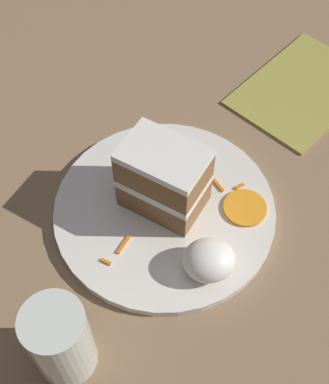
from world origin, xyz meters
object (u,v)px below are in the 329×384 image
object	(u,v)px
cake_slice	(164,178)
cream_dollop	(209,260)
plate	(164,210)
drinking_glass	(61,343)
menu_card	(303,89)
orange_garnish	(245,208)

from	to	relation	value
cake_slice	cream_dollop	world-z (taller)	cake_slice
plate	cream_dollop	distance (m)	0.10
plate	cream_dollop	xyz separation A→B (m)	(0.04, -0.09, 0.03)
cake_slice	drinking_glass	size ratio (longest dim) A/B	1.08
menu_card	plate	bearing A→B (deg)	-90.49
plate	orange_garnish	size ratio (longest dim) A/B	5.12
cake_slice	drinking_glass	xyz separation A→B (m)	(-0.13, -0.19, -0.01)
cake_slice	orange_garnish	xyz separation A→B (m)	(0.10, -0.02, -0.05)
plate	orange_garnish	distance (m)	0.10
cream_dollop	plate	bearing A→B (deg)	114.46
orange_garnish	plate	bearing A→B (deg)	172.40
plate	cake_slice	world-z (taller)	cake_slice
plate	menu_card	xyz separation A→B (m)	(0.24, 0.20, -0.00)
cake_slice	orange_garnish	world-z (taller)	cake_slice
drinking_glass	menu_card	distance (m)	0.52
cream_dollop	orange_garnish	distance (m)	0.10
cream_dollop	orange_garnish	world-z (taller)	cream_dollop
cake_slice	drinking_glass	world-z (taller)	same
plate	cake_slice	bearing A→B (deg)	88.40
drinking_glass	plate	bearing A→B (deg)	54.40
cream_dollop	orange_garnish	xyz separation A→B (m)	(0.06, 0.08, -0.02)
cake_slice	drinking_glass	bearing A→B (deg)	2.32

